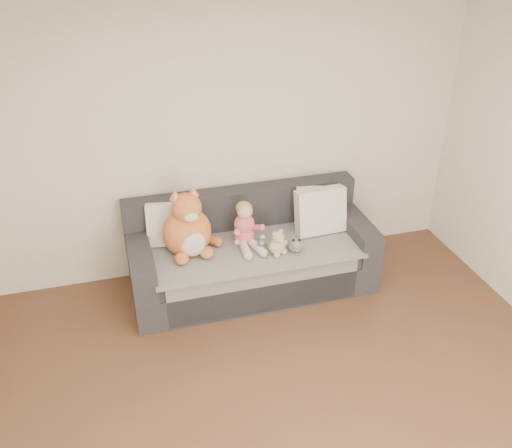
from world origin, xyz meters
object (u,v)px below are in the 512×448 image
(toddler, at_px, (246,227))
(teddy_bear, at_px, (278,244))
(plush_cat, at_px, (188,229))
(sippy_cup, at_px, (262,246))
(sofa, at_px, (250,255))

(toddler, bearing_deg, teddy_bear, -51.09)
(plush_cat, xyz_separation_m, teddy_bear, (0.74, -0.24, -0.14))
(plush_cat, height_order, teddy_bear, plush_cat)
(plush_cat, xyz_separation_m, sippy_cup, (0.61, -0.17, -0.17))
(toddler, bearing_deg, sippy_cup, -64.50)
(sofa, xyz_separation_m, toddler, (-0.05, -0.05, 0.34))
(sofa, height_order, plush_cat, plush_cat)
(sofa, xyz_separation_m, sippy_cup, (0.05, -0.21, 0.23))
(sofa, bearing_deg, plush_cat, -175.79)
(sofa, bearing_deg, teddy_bear, -58.47)
(toddler, bearing_deg, sofa, 36.46)
(plush_cat, bearing_deg, sippy_cup, -23.97)
(plush_cat, bearing_deg, teddy_bear, -26.10)
(sofa, bearing_deg, toddler, -138.29)
(toddler, relative_size, teddy_bear, 1.76)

